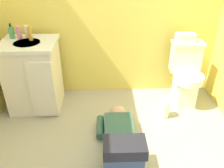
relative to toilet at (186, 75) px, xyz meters
name	(u,v)px	position (x,y,z in m)	size (l,w,h in m)	color
ground_plane	(114,144)	(-0.89, -0.71, -0.39)	(3.10, 3.02, 0.04)	#A09A7F
toilet	(186,75)	(0.00, 0.00, 0.00)	(0.36, 0.46, 0.75)	silver
vanity_cabinet	(34,75)	(-1.78, -0.04, 0.05)	(0.60, 0.53, 0.82)	beige
faucet	(30,33)	(-1.79, 0.10, 0.50)	(0.02, 0.02, 0.10)	silver
person_plumber	(120,142)	(-0.84, -0.89, -0.19)	(0.39, 1.06, 0.52)	#33594C
tissue_box	(185,38)	(-0.04, 0.09, 0.43)	(0.22, 0.11, 0.10)	silver
soap_dispenser	(12,32)	(-1.98, 0.08, 0.52)	(0.06, 0.06, 0.17)	#45975D
bottle_pink	(19,33)	(-1.89, 0.07, 0.52)	(0.05, 0.05, 0.14)	pink
bottle_white	(27,31)	(-1.81, 0.10, 0.52)	(0.05, 0.05, 0.14)	white
bottle_amber	(30,33)	(-1.76, 0.01, 0.53)	(0.04, 0.04, 0.15)	gold
paper_towel_roll	(164,109)	(-0.30, -0.32, -0.26)	(0.11, 0.11, 0.21)	white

